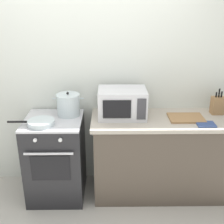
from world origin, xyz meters
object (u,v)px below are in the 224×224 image
object	(u,v)px
oven_mitt	(206,124)
stove	(56,158)
microwave	(122,103)
knife_block	(217,105)
cutting_board	(186,118)
stock_pot	(68,105)
frying_pan	(41,123)

from	to	relation	value
oven_mitt	stove	bearing A→B (deg)	174.15
stove	microwave	bearing A→B (deg)	6.24
knife_block	cutting_board	bearing A→B (deg)	-159.13
stock_pot	knife_block	xyz separation A→B (m)	(1.61, 0.02, -0.02)
stove	knife_block	xyz separation A→B (m)	(1.76, 0.14, 0.56)
microwave	cutting_board	world-z (taller)	microwave
stock_pot	frying_pan	size ratio (longest dim) A/B	0.71
stock_pot	cutting_board	bearing A→B (deg)	-5.59
cutting_board	knife_block	size ratio (longest dim) A/B	1.27
stove	stock_pot	xyz separation A→B (m)	(0.15, 0.12, 0.58)
oven_mitt	cutting_board	bearing A→B (deg)	134.67
cutting_board	knife_block	xyz separation A→B (m)	(0.37, 0.14, 0.09)
cutting_board	oven_mitt	xyz separation A→B (m)	(0.16, -0.16, -0.00)
oven_mitt	frying_pan	bearing A→B (deg)	179.26
frying_pan	microwave	bearing A→B (deg)	14.81
stock_pot	oven_mitt	size ratio (longest dim) A/B	1.84
stock_pot	stove	bearing A→B (deg)	-141.25
microwave	knife_block	distance (m)	1.04
stove	oven_mitt	world-z (taller)	oven_mitt
frying_pan	knife_block	bearing A→B (deg)	8.55
stove	stock_pot	bearing A→B (deg)	38.75
knife_block	frying_pan	bearing A→B (deg)	-171.45
frying_pan	stove	bearing A→B (deg)	55.16
stove	cutting_board	xyz separation A→B (m)	(1.39, 0.00, 0.47)
stock_pot	cutting_board	world-z (taller)	stock_pot
microwave	stock_pot	bearing A→B (deg)	175.68
stock_pot	frying_pan	distance (m)	0.37
microwave	knife_block	xyz separation A→B (m)	(1.04, 0.06, -0.05)
microwave	oven_mitt	distance (m)	0.87
cutting_board	knife_block	distance (m)	0.40
stove	frying_pan	bearing A→B (deg)	-124.84
microwave	cutting_board	bearing A→B (deg)	-6.66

